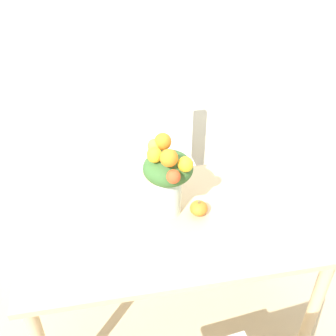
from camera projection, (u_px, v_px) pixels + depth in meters
ground_plane at (172, 312)px, 2.38m from camera, size 12.00×12.00×0.00m
wall_back at (139, 32)px, 2.49m from camera, size 8.00×0.06×2.70m
dining_table at (172, 233)px, 1.99m from camera, size 1.45×0.83×0.77m
flower_vase at (167, 176)px, 1.84m from camera, size 0.24×0.28×0.43m
pumpkin at (199, 208)px, 1.94m from camera, size 0.09×0.09×0.08m
dining_chair_near_window at (168, 168)px, 2.73m from camera, size 0.44×0.44×0.97m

